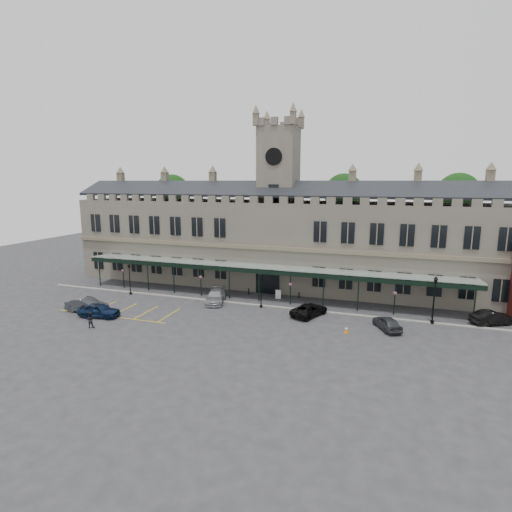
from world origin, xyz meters
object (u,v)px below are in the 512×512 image
(car_left_b, at_px, (87,305))
(car_left_a, at_px, (99,310))
(sign_board, at_px, (278,294))
(car_taxi, at_px, (216,296))
(traffic_cone, at_px, (346,330))
(lamp_post_right, at_px, (434,296))
(station_building, at_px, (278,241))
(car_right_a, at_px, (387,323))
(person_b, at_px, (90,320))
(clock_tower, at_px, (278,194))
(lamp_post_left, at_px, (130,276))
(person_a, at_px, (96,311))
(car_van, at_px, (309,310))
(car_right_b, at_px, (492,318))
(lamp_post_mid, at_px, (261,286))

(car_left_b, bearing_deg, car_left_a, -111.83)
(sign_board, xyz_separation_m, car_taxi, (-6.99, -3.89, 0.18))
(traffic_cone, bearing_deg, lamp_post_right, 33.55)
(station_building, bearing_deg, car_right_a, -42.02)
(person_b, bearing_deg, lamp_post_right, 177.36)
(sign_board, distance_m, person_b, 22.33)
(station_building, xyz_separation_m, clock_tower, (0.00, 0.09, 6.64))
(clock_tower, xyz_separation_m, car_left_a, (-15.00, -19.94, -12.33))
(station_building, bearing_deg, car_taxi, -114.88)
(car_left_b, bearing_deg, lamp_post_right, -77.41)
(lamp_post_left, bearing_deg, car_left_a, -75.86)
(car_left_b, xyz_separation_m, person_a, (2.53, -1.50, 0.08))
(station_building, relative_size, car_taxi, 11.57)
(car_left_a, bearing_deg, station_building, -44.16)
(car_left_b, distance_m, car_right_a, 33.18)
(person_b, bearing_deg, car_van, -175.35)
(station_building, distance_m, car_right_b, 27.83)
(traffic_cone, xyz_separation_m, person_b, (-25.11, -6.82, 0.49))
(lamp_post_right, xyz_separation_m, traffic_cone, (-8.37, -5.55, -2.73))
(lamp_post_left, xyz_separation_m, car_right_a, (32.50, -2.69, -1.84))
(car_left_a, height_order, person_a, person_a)
(lamp_post_left, relative_size, person_a, 2.37)
(lamp_post_left, relative_size, car_right_a, 1.06)
(lamp_post_left, relative_size, traffic_cone, 6.21)
(car_left_a, relative_size, car_taxi, 0.88)
(lamp_post_mid, relative_size, person_a, 2.41)
(lamp_post_right, height_order, car_taxi, lamp_post_right)
(lamp_post_left, height_order, car_left_a, lamp_post_left)
(lamp_post_mid, relative_size, car_right_a, 1.08)
(lamp_post_left, bearing_deg, clock_tower, 33.01)
(car_left_b, bearing_deg, person_a, -120.75)
(car_left_b, bearing_deg, car_right_b, -76.98)
(clock_tower, height_order, sign_board, clock_tower)
(sign_board, relative_size, person_a, 0.65)
(clock_tower, height_order, lamp_post_right, clock_tower)
(clock_tower, height_order, car_taxi, clock_tower)
(lamp_post_left, relative_size, car_right_b, 0.94)
(traffic_cone, height_order, sign_board, sign_board)
(car_taxi, relative_size, car_right_b, 1.14)
(lamp_post_right, bearing_deg, traffic_cone, -146.45)
(lamp_post_left, height_order, sign_board, lamp_post_left)
(car_left_a, xyz_separation_m, car_left_b, (-2.50, 1.00, 0.04))
(lamp_post_mid, relative_size, car_van, 0.88)
(lamp_post_mid, xyz_separation_m, traffic_cone, (10.49, -5.06, -2.24))
(lamp_post_right, distance_m, person_b, 35.76)
(station_building, xyz_separation_m, sign_board, (1.99, -6.89, -5.90))
(station_building, bearing_deg, lamp_post_mid, -84.86)
(traffic_cone, relative_size, person_a, 0.38)
(lamp_post_left, distance_m, person_a, 9.66)
(lamp_post_left, height_order, car_right_b, lamp_post_left)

